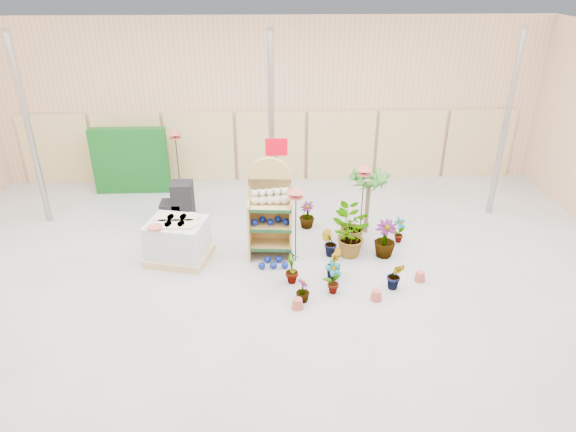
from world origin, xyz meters
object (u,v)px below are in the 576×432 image
Objects in this scene: display_shelf at (270,212)px; bird_table_front at (296,192)px; potted_plant_2 at (349,236)px; pallet_stack at (178,240)px.

display_shelf is 1.25× the size of bird_table_front.
display_shelf is at bearing 174.51° from potted_plant_2.
display_shelf is 2.29× the size of potted_plant_2.
potted_plant_2 is at bearing 9.75° from bird_table_front.
display_shelf reaches higher than bird_table_front.
display_shelf is 2.04m from pallet_stack.
bird_table_front is (2.48, -0.19, 1.16)m from pallet_stack.
potted_plant_2 is (1.15, 0.20, -1.13)m from bird_table_front.
bird_table_front is 1.63m from potted_plant_2.
potted_plant_2 is at bearing 13.79° from pallet_stack.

